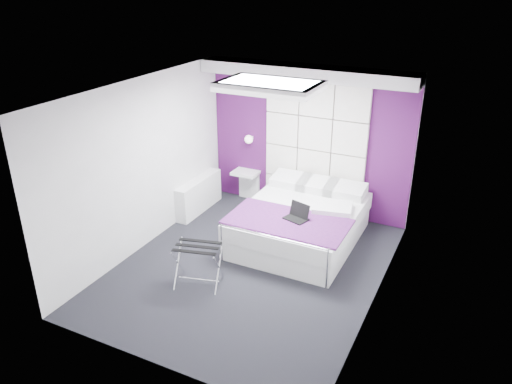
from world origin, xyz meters
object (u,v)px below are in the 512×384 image
radiator (199,195)px  luggage_rack (198,265)px  bed (301,223)px  nightstand (246,173)px  laptop (297,215)px  wall_lamp (250,139)px

radiator → luggage_rack: radiator is taller
radiator → bed: size_ratio=0.56×
nightstand → laptop: 2.08m
wall_lamp → nightstand: 0.66m
bed → wall_lamp: bearing=144.6°
radiator → luggage_rack: (1.23, -1.97, -0.00)m
radiator → nightstand: 0.96m
radiator → laptop: size_ratio=3.58×
radiator → bed: bed is taller
radiator → luggage_rack: 2.32m
radiator → nightstand: size_ratio=2.58×
luggage_rack → wall_lamp: bearing=87.3°
wall_lamp → bed: 1.94m
nightstand → luggage_rack: 2.78m
radiator → bed: bearing=-6.6°
wall_lamp → nightstand: size_ratio=0.32×
wall_lamp → luggage_rack: (0.59, -2.73, -0.92)m
wall_lamp → laptop: wall_lamp is taller
nightstand → laptop: size_ratio=1.39×
nightstand → bed: bearing=-33.1°
bed → nightstand: (-1.47, 0.95, 0.25)m
bed → laptop: (0.09, -0.41, 0.35)m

